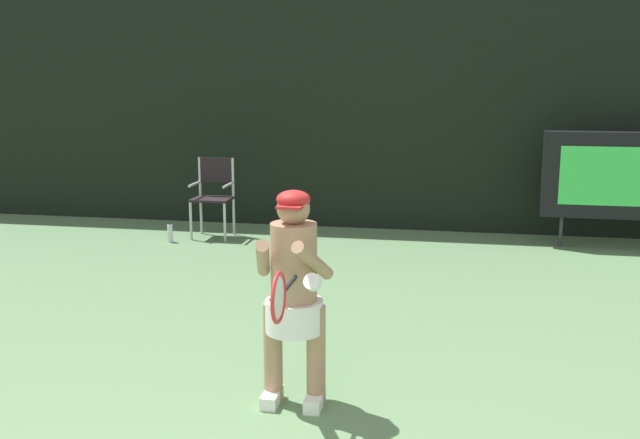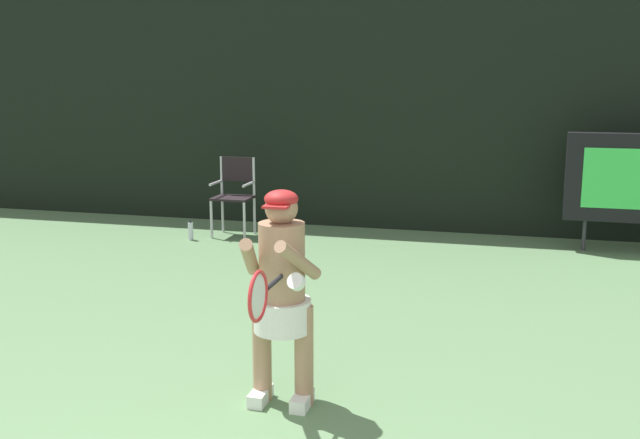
% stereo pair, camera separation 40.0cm
% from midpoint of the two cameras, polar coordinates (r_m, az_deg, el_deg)
% --- Properties ---
extents(backdrop_screen, '(18.00, 0.12, 3.66)m').
position_cam_midpoint_polar(backdrop_screen, '(10.56, 3.33, 9.02)').
color(backdrop_screen, black).
rests_on(backdrop_screen, ground).
extents(scoreboard, '(2.20, 0.21, 1.50)m').
position_cam_midpoint_polar(scoreboard, '(10.02, 22.02, 3.13)').
color(scoreboard, black).
rests_on(scoreboard, ground).
extents(umpire_chair, '(0.52, 0.44, 1.08)m').
position_cam_midpoint_polar(umpire_chair, '(10.22, -9.36, 2.09)').
color(umpire_chair, '#B7B7BC').
rests_on(umpire_chair, ground).
extents(water_bottle, '(0.07, 0.07, 0.27)m').
position_cam_midpoint_polar(water_bottle, '(10.07, -12.66, -1.04)').
color(water_bottle, silver).
rests_on(water_bottle, ground).
extents(tennis_player, '(0.53, 0.61, 1.48)m').
position_cam_midpoint_polar(tennis_player, '(4.94, -4.38, -5.49)').
color(tennis_player, white).
rests_on(tennis_player, ground).
extents(tennis_racket, '(0.03, 0.60, 0.31)m').
position_cam_midpoint_polar(tennis_racket, '(4.35, -5.81, -5.96)').
color(tennis_racket, black).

